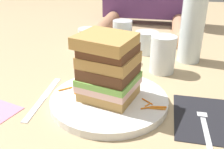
{
  "coord_description": "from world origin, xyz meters",
  "views": [
    {
      "loc": [
        0.1,
        -0.47,
        0.3
      ],
      "look_at": [
        -0.01,
        0.04,
        0.06
      ],
      "focal_mm": 40.57,
      "sensor_mm": 36.0,
      "label": 1
    }
  ],
  "objects_px": {
    "water_bottle": "(193,21)",
    "knife": "(42,98)",
    "sandwich": "(109,68)",
    "main_plate": "(109,100)",
    "empty_tumbler_1": "(122,35)",
    "juice_glass": "(162,57)",
    "empty_tumbler_0": "(146,42)",
    "napkin_dark": "(203,118)",
    "empty_tumbler_2": "(116,51)",
    "empty_tumbler_3": "(88,38)",
    "fork": "(205,123)"
  },
  "relations": [
    {
      "from": "fork",
      "to": "empty_tumbler_0",
      "type": "xyz_separation_m",
      "value": [
        -0.15,
        0.39,
        0.03
      ]
    },
    {
      "from": "main_plate",
      "to": "sandwich",
      "type": "relative_size",
      "value": 1.81
    },
    {
      "from": "sandwich",
      "to": "empty_tumbler_2",
      "type": "xyz_separation_m",
      "value": [
        -0.03,
        0.24,
        -0.05
      ]
    },
    {
      "from": "sandwich",
      "to": "empty_tumbler_0",
      "type": "distance_m",
      "value": 0.35
    },
    {
      "from": "knife",
      "to": "empty_tumbler_2",
      "type": "height_order",
      "value": "empty_tumbler_2"
    },
    {
      "from": "knife",
      "to": "empty_tumbler_3",
      "type": "height_order",
      "value": "empty_tumbler_3"
    },
    {
      "from": "empty_tumbler_2",
      "to": "knife",
      "type": "bearing_deg",
      "value": -115.12
    },
    {
      "from": "knife",
      "to": "juice_glass",
      "type": "bearing_deg",
      "value": 39.23
    },
    {
      "from": "main_plate",
      "to": "napkin_dark",
      "type": "bearing_deg",
      "value": -5.01
    },
    {
      "from": "napkin_dark",
      "to": "empty_tumbler_2",
      "type": "distance_m",
      "value": 0.35
    },
    {
      "from": "napkin_dark",
      "to": "empty_tumbler_1",
      "type": "distance_m",
      "value": 0.46
    },
    {
      "from": "knife",
      "to": "water_bottle",
      "type": "distance_m",
      "value": 0.48
    },
    {
      "from": "sandwich",
      "to": "empty_tumbler_3",
      "type": "distance_m",
      "value": 0.39
    },
    {
      "from": "juice_glass",
      "to": "water_bottle",
      "type": "height_order",
      "value": "water_bottle"
    },
    {
      "from": "main_plate",
      "to": "empty_tumbler_1",
      "type": "height_order",
      "value": "empty_tumbler_1"
    },
    {
      "from": "juice_glass",
      "to": "empty_tumbler_1",
      "type": "xyz_separation_m",
      "value": [
        -0.14,
        0.17,
        0.0
      ]
    },
    {
      "from": "empty_tumbler_1",
      "to": "napkin_dark",
      "type": "bearing_deg",
      "value": -58.92
    },
    {
      "from": "water_bottle",
      "to": "empty_tumbler_3",
      "type": "xyz_separation_m",
      "value": [
        -0.34,
        0.05,
        -0.09
      ]
    },
    {
      "from": "napkin_dark",
      "to": "empty_tumbler_1",
      "type": "xyz_separation_m",
      "value": [
        -0.24,
        0.39,
        0.05
      ]
    },
    {
      "from": "main_plate",
      "to": "water_bottle",
      "type": "bearing_deg",
      "value": 58.13
    },
    {
      "from": "main_plate",
      "to": "juice_glass",
      "type": "height_order",
      "value": "juice_glass"
    },
    {
      "from": "main_plate",
      "to": "empty_tumbler_0",
      "type": "bearing_deg",
      "value": 81.73
    },
    {
      "from": "knife",
      "to": "empty_tumbler_0",
      "type": "xyz_separation_m",
      "value": [
        0.2,
        0.36,
        0.03
      ]
    },
    {
      "from": "main_plate",
      "to": "empty_tumbler_3",
      "type": "distance_m",
      "value": 0.38
    },
    {
      "from": "napkin_dark",
      "to": "knife",
      "type": "height_order",
      "value": "same"
    },
    {
      "from": "sandwich",
      "to": "water_bottle",
      "type": "xyz_separation_m",
      "value": [
        0.19,
        0.3,
        0.04
      ]
    },
    {
      "from": "fork",
      "to": "juice_glass",
      "type": "xyz_separation_m",
      "value": [
        -0.09,
        0.24,
        0.04
      ]
    },
    {
      "from": "main_plate",
      "to": "empty_tumbler_0",
      "type": "height_order",
      "value": "empty_tumbler_0"
    },
    {
      "from": "napkin_dark",
      "to": "empty_tumbler_3",
      "type": "height_order",
      "value": "empty_tumbler_3"
    },
    {
      "from": "main_plate",
      "to": "knife",
      "type": "relative_size",
      "value": 1.29
    },
    {
      "from": "fork",
      "to": "water_bottle",
      "type": "height_order",
      "value": "water_bottle"
    },
    {
      "from": "napkin_dark",
      "to": "empty_tumbler_3",
      "type": "relative_size",
      "value": 2.36
    },
    {
      "from": "water_bottle",
      "to": "knife",
      "type": "bearing_deg",
      "value": -137.22
    },
    {
      "from": "water_bottle",
      "to": "empty_tumbler_3",
      "type": "distance_m",
      "value": 0.36
    },
    {
      "from": "water_bottle",
      "to": "empty_tumbler_0",
      "type": "bearing_deg",
      "value": 161.08
    },
    {
      "from": "main_plate",
      "to": "fork",
      "type": "relative_size",
      "value": 1.56
    },
    {
      "from": "fork",
      "to": "empty_tumbler_3",
      "type": "bearing_deg",
      "value": 132.26
    },
    {
      "from": "water_bottle",
      "to": "empty_tumbler_3",
      "type": "bearing_deg",
      "value": 171.67
    },
    {
      "from": "fork",
      "to": "empty_tumbler_2",
      "type": "bearing_deg",
      "value": 129.77
    },
    {
      "from": "juice_glass",
      "to": "empty_tumbler_2",
      "type": "bearing_deg",
      "value": 163.31
    },
    {
      "from": "napkin_dark",
      "to": "juice_glass",
      "type": "xyz_separation_m",
      "value": [
        -0.09,
        0.22,
        0.04
      ]
    },
    {
      "from": "empty_tumbler_0",
      "to": "sandwich",
      "type": "bearing_deg",
      "value": -98.4
    },
    {
      "from": "sandwich",
      "to": "empty_tumbler_2",
      "type": "height_order",
      "value": "sandwich"
    },
    {
      "from": "knife",
      "to": "empty_tumbler_2",
      "type": "relative_size",
      "value": 2.73
    },
    {
      "from": "empty_tumbler_3",
      "to": "sandwich",
      "type": "bearing_deg",
      "value": -66.34
    },
    {
      "from": "main_plate",
      "to": "napkin_dark",
      "type": "height_order",
      "value": "main_plate"
    },
    {
      "from": "main_plate",
      "to": "sandwich",
      "type": "height_order",
      "value": "sandwich"
    },
    {
      "from": "napkin_dark",
      "to": "water_bottle",
      "type": "height_order",
      "value": "water_bottle"
    },
    {
      "from": "water_bottle",
      "to": "main_plate",
      "type": "bearing_deg",
      "value": -121.87
    },
    {
      "from": "fork",
      "to": "empty_tumbler_1",
      "type": "bearing_deg",
      "value": 119.74
    }
  ]
}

